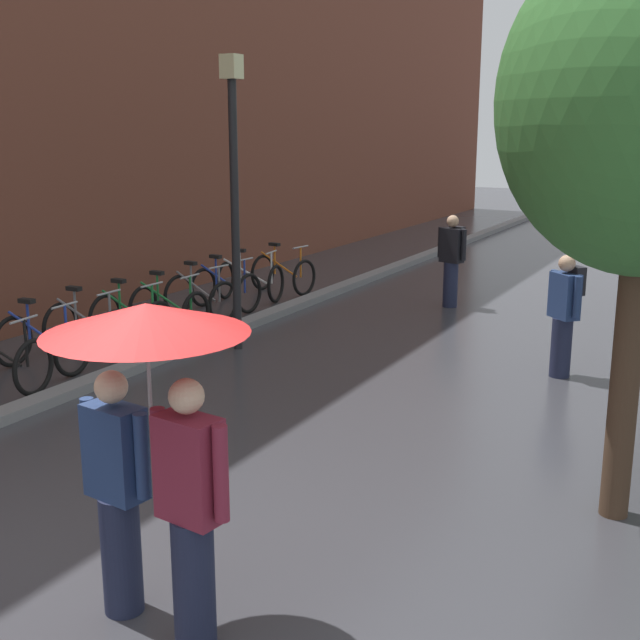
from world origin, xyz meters
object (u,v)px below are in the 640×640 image
object	(u,v)px
parked_bicycle_2	(88,328)
parked_bicycle_6	(225,289)
parked_bicycle_7	(250,281)
parked_bicycle_1	(42,344)
parked_bicycle_5	(201,297)
parked_bicycle_8	(283,274)
street_lamp_post	(234,181)
parked_bicycle_4	(169,309)
pedestrian_walking_far	(452,258)
pedestrian_walking_midground	(564,312)
parked_bicycle_3	(131,319)
couple_under_umbrella	(150,411)

from	to	relation	value
parked_bicycle_2	parked_bicycle_6	xyz separation A→B (m)	(0.07, 3.31, 0.00)
parked_bicycle_6	parked_bicycle_7	xyz separation A→B (m)	(-0.03, 0.85, 0.00)
parked_bicycle_1	parked_bicycle_5	world-z (taller)	same
parked_bicycle_1	parked_bicycle_6	xyz separation A→B (m)	(0.00, 4.21, 0.00)
parked_bicycle_6	parked_bicycle_8	distance (m)	1.79
parked_bicycle_7	street_lamp_post	size ratio (longest dim) A/B	0.29
parked_bicycle_1	parked_bicycle_7	xyz separation A→B (m)	(-0.03, 5.07, 0.00)
street_lamp_post	parked_bicycle_6	bearing A→B (deg)	128.28
parked_bicycle_4	parked_bicycle_8	size ratio (longest dim) A/B	0.93
parked_bicycle_6	pedestrian_walking_far	size ratio (longest dim) A/B	0.69
parked_bicycle_1	parked_bicycle_6	world-z (taller)	same
parked_bicycle_2	parked_bicycle_5	world-z (taller)	same
parked_bicycle_6	parked_bicycle_8	world-z (taller)	same
parked_bicycle_5	parked_bicycle_6	distance (m)	0.79
parked_bicycle_2	pedestrian_walking_far	xyz separation A→B (m)	(3.48, 5.42, 0.50)
parked_bicycle_7	pedestrian_walking_midground	size ratio (longest dim) A/B	0.74
parked_bicycle_2	parked_bicycle_4	bearing A→B (deg)	82.11
parked_bicycle_3	pedestrian_walking_far	bearing A→B (deg)	54.54
parked_bicycle_2	pedestrian_walking_far	size ratio (longest dim) A/B	0.67
parked_bicycle_4	couple_under_umbrella	distance (m)	7.90
parked_bicycle_4	pedestrian_walking_midground	size ratio (longest dim) A/B	0.69
parked_bicycle_7	pedestrian_walking_far	world-z (taller)	pedestrian_walking_far
parked_bicycle_4	couple_under_umbrella	size ratio (longest dim) A/B	0.51
parked_bicycle_4	parked_bicycle_8	world-z (taller)	same
couple_under_umbrella	pedestrian_walking_far	world-z (taller)	couple_under_umbrella
parked_bicycle_1	parked_bicycle_3	world-z (taller)	same
parked_bicycle_2	pedestrian_walking_midground	bearing A→B (deg)	18.65
parked_bicycle_3	parked_bicycle_8	xyz separation A→B (m)	(0.04, 4.36, 0.00)
parked_bicycle_3	parked_bicycle_5	xyz separation A→B (m)	(-0.04, 1.78, 0.00)
parked_bicycle_6	pedestrian_walking_midground	size ratio (longest dim) A/B	0.72
parked_bicycle_4	parked_bicycle_8	xyz separation A→B (m)	(-0.03, 3.55, 0.00)
parked_bicycle_8	pedestrian_walking_far	distance (m)	3.35
pedestrian_walking_midground	pedestrian_walking_far	bearing A→B (deg)	128.26
parked_bicycle_1	parked_bicycle_7	world-z (taller)	same
street_lamp_post	pedestrian_walking_far	bearing A→B (deg)	66.87
parked_bicycle_6	pedestrian_walking_far	distance (m)	4.04
parked_bicycle_3	parked_bicycle_7	bearing A→B (deg)	91.89
couple_under_umbrella	pedestrian_walking_midground	xyz separation A→B (m)	(1.11, 6.70, -0.62)
couple_under_umbrella	parked_bicycle_8	bearing A→B (deg)	116.36
street_lamp_post	pedestrian_walking_midground	size ratio (longest dim) A/B	2.59
pedestrian_walking_far	pedestrian_walking_midground	bearing A→B (deg)	-51.74
parked_bicycle_3	parked_bicycle_6	size ratio (longest dim) A/B	0.97
parked_bicycle_2	parked_bicycle_7	size ratio (longest dim) A/B	0.94
parked_bicycle_3	parked_bicycle_5	world-z (taller)	same
parked_bicycle_3	street_lamp_post	bearing A→B (deg)	18.05
parked_bicycle_5	parked_bicycle_7	world-z (taller)	same
parked_bicycle_5	parked_bicycle_8	xyz separation A→B (m)	(0.08, 2.58, 0.00)
parked_bicycle_4	parked_bicycle_5	distance (m)	0.98
parked_bicycle_8	parked_bicycle_5	bearing A→B (deg)	-91.77
couple_under_umbrella	parked_bicycle_5	bearing A→B (deg)	124.41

